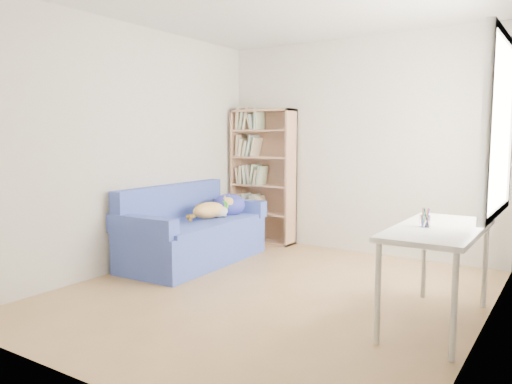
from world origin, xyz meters
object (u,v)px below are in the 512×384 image
(bookshelf, at_px, (263,182))
(desk, at_px, (438,236))
(sofa, at_px, (194,232))
(pen_cup, at_px, (425,220))

(bookshelf, distance_m, desk, 3.24)
(sofa, xyz_separation_m, desk, (2.79, -0.49, 0.35))
(desk, bearing_deg, pen_cup, -145.69)
(desk, bearing_deg, bookshelf, 146.17)
(desk, relative_size, pen_cup, 8.80)
(sofa, bearing_deg, pen_cup, -13.85)
(sofa, bearing_deg, bookshelf, 83.36)
(sofa, relative_size, pen_cup, 12.13)
(sofa, xyz_separation_m, bookshelf, (0.10, 1.32, 0.48))
(sofa, height_order, desk, sofa)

